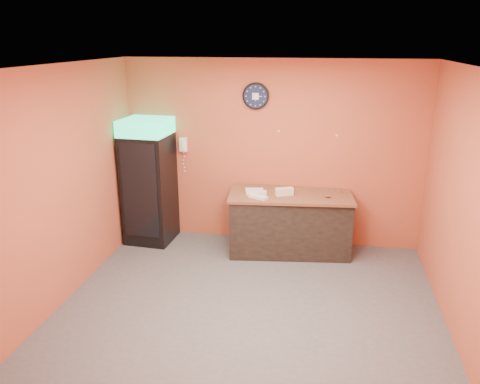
# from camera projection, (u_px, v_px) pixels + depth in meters

# --- Properties ---
(floor) EXTENTS (4.50, 4.50, 0.00)m
(floor) POSITION_uv_depth(u_px,v_px,m) (250.00, 305.00, 5.65)
(floor) COLOR #47474C
(floor) RESTS_ON ground
(back_wall) EXTENTS (4.50, 0.02, 2.80)m
(back_wall) POSITION_uv_depth(u_px,v_px,m) (271.00, 154.00, 7.08)
(back_wall) COLOR #BF5135
(back_wall) RESTS_ON floor
(left_wall) EXTENTS (0.02, 4.00, 2.80)m
(left_wall) POSITION_uv_depth(u_px,v_px,m) (65.00, 185.00, 5.60)
(left_wall) COLOR #BF5135
(left_wall) RESTS_ON floor
(right_wall) EXTENTS (0.02, 4.00, 2.80)m
(right_wall) POSITION_uv_depth(u_px,v_px,m) (465.00, 208.00, 4.82)
(right_wall) COLOR #BF5135
(right_wall) RESTS_ON floor
(ceiling) EXTENTS (4.50, 4.00, 0.02)m
(ceiling) POSITION_uv_depth(u_px,v_px,m) (251.00, 66.00, 4.77)
(ceiling) COLOR white
(ceiling) RESTS_ON back_wall
(beverage_cooler) EXTENTS (0.71, 0.72, 1.93)m
(beverage_cooler) POSITION_uv_depth(u_px,v_px,m) (148.00, 183.00, 7.17)
(beverage_cooler) COLOR black
(beverage_cooler) RESTS_ON floor
(prep_counter) EXTENTS (1.83, 0.99, 0.87)m
(prep_counter) POSITION_uv_depth(u_px,v_px,m) (289.00, 224.00, 6.96)
(prep_counter) COLOR black
(prep_counter) RESTS_ON floor
(wall_clock) EXTENTS (0.39, 0.06, 0.39)m
(wall_clock) POSITION_uv_depth(u_px,v_px,m) (256.00, 96.00, 6.82)
(wall_clock) COLOR black
(wall_clock) RESTS_ON back_wall
(wall_phone) EXTENTS (0.12, 0.10, 0.22)m
(wall_phone) POSITION_uv_depth(u_px,v_px,m) (183.00, 145.00, 7.23)
(wall_phone) COLOR white
(wall_phone) RESTS_ON back_wall
(butcher_paper) EXTENTS (1.86, 1.03, 0.04)m
(butcher_paper) POSITION_uv_depth(u_px,v_px,m) (290.00, 195.00, 6.82)
(butcher_paper) COLOR brown
(butcher_paper) RESTS_ON prep_counter
(sub_roll_stack) EXTENTS (0.27, 0.19, 0.11)m
(sub_roll_stack) POSITION_uv_depth(u_px,v_px,m) (284.00, 192.00, 6.72)
(sub_roll_stack) COLOR beige
(sub_roll_stack) RESTS_ON butcher_paper
(wrapped_sandwich_left) EXTENTS (0.31, 0.17, 0.04)m
(wrapped_sandwich_left) POSITION_uv_depth(u_px,v_px,m) (256.00, 193.00, 6.79)
(wrapped_sandwich_left) COLOR silver
(wrapped_sandwich_left) RESTS_ON butcher_paper
(wrapped_sandwich_mid) EXTENTS (0.29, 0.22, 0.04)m
(wrapped_sandwich_mid) POSITION_uv_depth(u_px,v_px,m) (258.00, 197.00, 6.61)
(wrapped_sandwich_mid) COLOR silver
(wrapped_sandwich_mid) RESTS_ON butcher_paper
(wrapped_sandwich_right) EXTENTS (0.28, 0.15, 0.04)m
(wrapped_sandwich_right) POSITION_uv_depth(u_px,v_px,m) (254.00, 190.00, 6.92)
(wrapped_sandwich_right) COLOR silver
(wrapped_sandwich_right) RESTS_ON butcher_paper
(kitchen_tool) EXTENTS (0.07, 0.07, 0.07)m
(kitchen_tool) POSITION_uv_depth(u_px,v_px,m) (291.00, 190.00, 6.86)
(kitchen_tool) COLOR silver
(kitchen_tool) RESTS_ON butcher_paper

